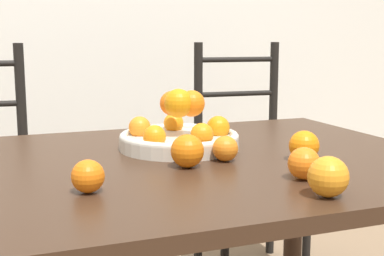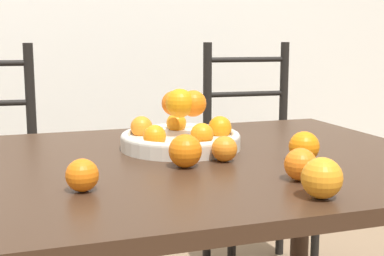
{
  "view_description": "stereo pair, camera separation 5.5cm",
  "coord_description": "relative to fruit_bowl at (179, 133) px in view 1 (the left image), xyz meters",
  "views": [
    {
      "loc": [
        -0.4,
        -1.27,
        1.07
      ],
      "look_at": [
        0.1,
        0.02,
        0.83
      ],
      "focal_mm": 50.0,
      "sensor_mm": 36.0,
      "label": 1
    },
    {
      "loc": [
        -0.35,
        -1.29,
        1.07
      ],
      "look_at": [
        0.1,
        0.02,
        0.83
      ],
      "focal_mm": 50.0,
      "sensor_mm": 36.0,
      "label": 2
    }
  ],
  "objects": [
    {
      "name": "orange_loose_5",
      "position": [
        0.06,
        -0.19,
        -0.01
      ],
      "size": [
        0.07,
        0.07,
        0.07
      ],
      "color": "orange",
      "rests_on": "dining_table"
    },
    {
      "name": "orange_loose_0",
      "position": [
        0.25,
        -0.25,
        -0.0
      ],
      "size": [
        0.08,
        0.08,
        0.08
      ],
      "color": "orange",
      "rests_on": "dining_table"
    },
    {
      "name": "orange_loose_2",
      "position": [
        0.12,
        -0.54,
        -0.0
      ],
      "size": [
        0.08,
        0.08,
        0.08
      ],
      "color": "orange",
      "rests_on": "dining_table"
    },
    {
      "name": "chair_right",
      "position": [
        0.58,
        0.72,
        -0.31
      ],
      "size": [
        0.44,
        0.43,
        1.05
      ],
      "rotation": [
        0.0,
        0.0,
        -0.06
      ],
      "color": "black",
      "rests_on": "ground_plane"
    },
    {
      "name": "dining_table",
      "position": [
        -0.1,
        -0.13,
        -0.14
      ],
      "size": [
        1.5,
        1.01,
        0.76
      ],
      "color": "#382316",
      "rests_on": "ground_plane"
    },
    {
      "name": "orange_loose_3",
      "position": [
        -0.32,
        -0.34,
        -0.01
      ],
      "size": [
        0.07,
        0.07,
        0.07
      ],
      "color": "orange",
      "rests_on": "dining_table"
    },
    {
      "name": "fruit_bowl",
      "position": [
        0.0,
        0.0,
        0.0
      ],
      "size": [
        0.34,
        0.34,
        0.17
      ],
      "color": "beige",
      "rests_on": "dining_table"
    },
    {
      "name": "orange_loose_4",
      "position": [
        0.15,
        -0.41,
        -0.01
      ],
      "size": [
        0.07,
        0.07,
        0.07
      ],
      "color": "orange",
      "rests_on": "dining_table"
    },
    {
      "name": "orange_loose_1",
      "position": [
        -0.06,
        -0.22,
        -0.0
      ],
      "size": [
        0.08,
        0.08,
        0.08
      ],
      "color": "orange",
      "rests_on": "dining_table"
    }
  ]
}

